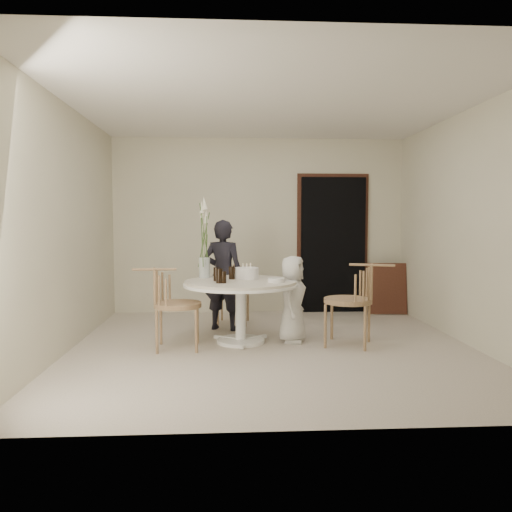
{
  "coord_description": "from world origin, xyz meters",
  "views": [
    {
      "loc": [
        -0.51,
        -5.52,
        1.42
      ],
      "look_at": [
        -0.17,
        0.3,
        1.01
      ],
      "focal_mm": 35.0,
      "sensor_mm": 36.0,
      "label": 1
    }
  ],
  "objects": [
    {
      "name": "room_shell",
      "position": [
        0.0,
        0.0,
        1.62
      ],
      "size": [
        4.5,
        4.5,
        4.5
      ],
      "color": "white",
      "rests_on": "ground"
    },
    {
      "name": "cola_tumbler_a",
      "position": [
        -0.55,
        0.03,
        0.8
      ],
      "size": [
        0.07,
        0.07,
        0.13
      ],
      "primitive_type": "cylinder",
      "rotation": [
        0.0,
        0.0,
        -0.16
      ],
      "color": "black",
      "rests_on": "table"
    },
    {
      "name": "plate_stack",
      "position": [
        0.05,
        0.08,
        0.75
      ],
      "size": [
        0.22,
        0.22,
        0.05
      ],
      "primitive_type": "cylinder",
      "rotation": [
        0.0,
        0.0,
        -0.2
      ],
      "color": "white",
      "rests_on": "table"
    },
    {
      "name": "flower_vase",
      "position": [
        -0.78,
        0.59,
        1.11
      ],
      "size": [
        0.13,
        0.13,
        1.0
      ],
      "rotation": [
        0.0,
        0.0,
        -0.13
      ],
      "color": "silver",
      "rests_on": "table"
    },
    {
      "name": "chair_far",
      "position": [
        -0.41,
        1.48,
        0.53
      ],
      "size": [
        0.49,
        0.53,
        0.82
      ],
      "rotation": [
        0.0,
        0.0,
        -0.14
      ],
      "color": "#A47E59",
      "rests_on": "ground"
    },
    {
      "name": "chair_left",
      "position": [
        -1.18,
        0.01,
        0.59
      ],
      "size": [
        0.56,
        0.52,
        0.91
      ],
      "rotation": [
        0.0,
        0.0,
        1.6
      ],
      "color": "#A47E59",
      "rests_on": "ground"
    },
    {
      "name": "girl",
      "position": [
        -0.56,
        0.97,
        0.72
      ],
      "size": [
        0.61,
        0.49,
        1.44
      ],
      "primitive_type": "imported",
      "rotation": [
        0.0,
        0.0,
        2.82
      ],
      "color": "black",
      "rests_on": "ground"
    },
    {
      "name": "picture_frame",
      "position": [
        1.95,
        1.95,
        0.39
      ],
      "size": [
        0.6,
        0.23,
        0.78
      ],
      "primitive_type": "cube",
      "rotation": [
        -0.17,
        0.0,
        -0.1
      ],
      "color": "#582A1E",
      "rests_on": "ground"
    },
    {
      "name": "birthday_cake",
      "position": [
        -0.27,
        0.44,
        0.8
      ],
      "size": [
        0.28,
        0.28,
        0.19
      ],
      "rotation": [
        0.0,
        0.0,
        0.2
      ],
      "color": "white",
      "rests_on": "table"
    },
    {
      "name": "ground",
      "position": [
        0.0,
        0.0,
        0.0
      ],
      "size": [
        4.5,
        4.5,
        0.0
      ],
      "primitive_type": "plane",
      "color": "beige",
      "rests_on": "ground"
    },
    {
      "name": "doorway",
      "position": [
        1.15,
        2.19,
        1.05
      ],
      "size": [
        1.0,
        0.1,
        2.1
      ],
      "primitive_type": "cube",
      "color": "black",
      "rests_on": "ground"
    },
    {
      "name": "chair_right",
      "position": [
        1.0,
        0.01,
        0.62
      ],
      "size": [
        0.68,
        0.66,
        0.95
      ],
      "rotation": [
        0.0,
        0.0,
        -1.95
      ],
      "color": "#A47E59",
      "rests_on": "ground"
    },
    {
      "name": "cola_tumbler_d",
      "position": [
        -0.45,
        0.4,
        0.81
      ],
      "size": [
        0.09,
        0.09,
        0.15
      ],
      "primitive_type": "cylinder",
      "rotation": [
        0.0,
        0.0,
        -0.34
      ],
      "color": "black",
      "rests_on": "table"
    },
    {
      "name": "cola_tumbler_c",
      "position": [
        -0.63,
        0.24,
        0.81
      ],
      "size": [
        0.08,
        0.08,
        0.16
      ],
      "primitive_type": "cylinder",
      "rotation": [
        0.0,
        0.0,
        0.13
      ],
      "color": "black",
      "rests_on": "table"
    },
    {
      "name": "boy",
      "position": [
        0.26,
        0.25,
        0.51
      ],
      "size": [
        0.47,
        0.58,
        1.02
      ],
      "primitive_type": "imported",
      "rotation": [
        0.0,
        0.0,
        1.23
      ],
      "color": "silver",
      "rests_on": "ground"
    },
    {
      "name": "cola_tumbler_b",
      "position": [
        -0.59,
        0.03,
        0.81
      ],
      "size": [
        0.1,
        0.1,
        0.17
      ],
      "primitive_type": "cylinder",
      "rotation": [
        0.0,
        0.0,
        0.36
      ],
      "color": "black",
      "rests_on": "table"
    },
    {
      "name": "table",
      "position": [
        -0.35,
        0.25,
        0.62
      ],
      "size": [
        1.33,
        1.33,
        0.73
      ],
      "color": "white",
      "rests_on": "ground"
    },
    {
      "name": "door_trim",
      "position": [
        1.15,
        2.23,
        1.11
      ],
      "size": [
        1.12,
        0.03,
        2.22
      ],
      "primitive_type": "cube",
      "color": "#582A1E",
      "rests_on": "ground"
    }
  ]
}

